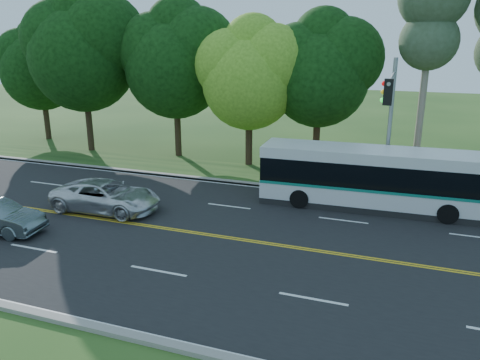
% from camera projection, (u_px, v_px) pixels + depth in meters
% --- Properties ---
extents(ground, '(120.00, 120.00, 0.00)m').
position_uv_depth(ground, '(210.00, 235.00, 19.47)').
color(ground, '#204316').
rests_on(ground, ground).
extents(road, '(60.00, 14.00, 0.02)m').
position_uv_depth(road, '(210.00, 235.00, 19.47)').
color(road, black).
rests_on(road, ground).
extents(curb_north, '(60.00, 0.30, 0.15)m').
position_uv_depth(curb_north, '(261.00, 185.00, 25.89)').
color(curb_north, gray).
rests_on(curb_north, ground).
extents(curb_south, '(60.00, 0.30, 0.15)m').
position_uv_depth(curb_south, '(110.00, 331.00, 13.01)').
color(curb_south, gray).
rests_on(curb_south, ground).
extents(grass_verge, '(60.00, 4.00, 0.10)m').
position_uv_depth(grass_verge, '(270.00, 176.00, 27.56)').
color(grass_verge, '#204316').
rests_on(grass_verge, ground).
extents(lane_markings, '(57.60, 13.82, 0.00)m').
position_uv_depth(lane_markings, '(208.00, 235.00, 19.49)').
color(lane_markings, gold).
rests_on(lane_markings, road).
extents(tree_row, '(44.70, 9.10, 13.84)m').
position_uv_depth(tree_row, '(208.00, 56.00, 30.08)').
color(tree_row, black).
rests_on(tree_row, ground).
extents(bougainvillea_hedge, '(9.50, 2.25, 1.50)m').
position_uv_depth(bougainvillea_hedge, '(399.00, 182.00, 24.30)').
color(bougainvillea_hedge, maroon).
rests_on(bougainvillea_hedge, ground).
extents(traffic_signal, '(0.42, 6.10, 7.00)m').
position_uv_depth(traffic_signal, '(389.00, 113.00, 20.89)').
color(traffic_signal, gray).
rests_on(traffic_signal, ground).
extents(transit_bus, '(11.07, 2.75, 2.88)m').
position_uv_depth(transit_bus, '(377.00, 180.00, 22.15)').
color(transit_bus, silver).
rests_on(transit_bus, road).
extents(suv, '(5.21, 2.52, 1.43)m').
position_uv_depth(suv, '(106.00, 196.00, 22.04)').
color(suv, silver).
rests_on(suv, road).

